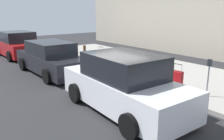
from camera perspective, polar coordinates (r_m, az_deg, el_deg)
ground_plane at (r=10.26m, az=-0.12°, el=-2.02°), size 40.00×40.00×0.00m
sidewalk_curb at (r=11.88m, az=9.48°, el=0.43°), size 18.00×5.00×0.14m
suitcase_red_0 at (r=8.52m, az=15.95°, el=-2.60°), size 0.39×0.27×0.98m
suitcase_silver_1 at (r=8.84m, az=13.70°, el=-2.43°), size 0.38×0.21×0.59m
suitcase_teal_2 at (r=9.09m, az=11.21°, el=-1.05°), size 0.46×0.24×1.01m
suitcase_navy_3 at (r=9.49m, az=9.19°, el=-0.88°), size 0.39×0.27×0.89m
suitcase_olive_4 at (r=9.79m, az=7.28°, el=-0.34°), size 0.36×0.21×0.88m
suitcase_black_5 at (r=10.09m, az=5.16°, el=0.11°), size 0.45×0.27×0.61m
suitcase_maroon_6 at (r=10.41m, az=3.01°, el=0.66°), size 0.41×0.23×0.89m
suitcase_red_7 at (r=10.80m, az=1.46°, el=1.10°), size 0.40×0.25×0.78m
suitcase_silver_8 at (r=11.15m, az=-0.15°, el=2.06°), size 0.42×0.25×1.01m
suitcase_teal_9 at (r=11.59m, az=-1.25°, el=2.12°), size 0.38×0.22×0.81m
suitcase_navy_10 at (r=11.94m, az=-2.75°, el=2.78°), size 0.42×0.24×1.01m
fire_hydrant at (r=12.47m, az=-4.53°, el=3.37°), size 0.39×0.21×0.72m
bollard_post at (r=12.98m, az=-6.87°, el=4.12°), size 0.15×0.15×0.92m
parking_meter at (r=8.13m, az=23.08°, el=-0.56°), size 0.12×0.09×1.27m
parked_car_white_0 at (r=6.80m, az=2.90°, el=-3.66°), size 4.50×2.13×1.72m
parked_car_charcoal_1 at (r=11.29m, az=-15.07°, el=2.80°), size 4.78×2.06×1.53m
parked_car_red_2 at (r=16.31m, az=-22.52°, el=5.83°), size 4.36×2.27×1.64m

